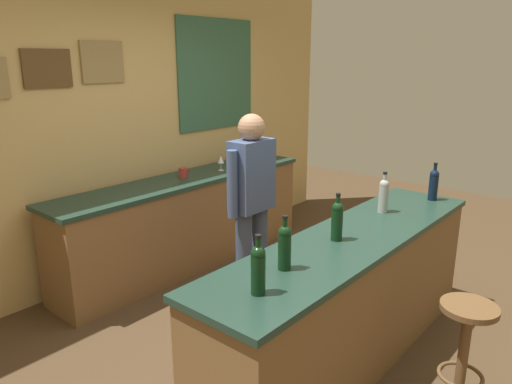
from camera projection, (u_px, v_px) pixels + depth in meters
The scene contains 16 objects.
ground_plane at pixel (298, 339), 3.58m from camera, with size 10.00×10.00×0.00m, color #4C3823.
back_wall at pixel (126, 125), 4.47m from camera, with size 6.00×0.09×2.80m.
bar_counter at pixel (348, 300), 3.20m from camera, with size 2.60×0.60×0.92m.
side_counter at pixel (188, 221), 4.78m from camera, with size 2.87×0.56×0.90m.
bartender at pixel (252, 200), 3.79m from camera, with size 0.52×0.21×1.62m.
bar_stool at pixel (465, 339), 2.76m from camera, with size 0.32×0.32×0.68m.
wine_bottle_a at pixel (258, 268), 2.29m from camera, with size 0.07×0.07×0.31m.
wine_bottle_b at pixel (285, 246), 2.56m from camera, with size 0.07×0.07×0.31m.
wine_bottle_c at pixel (337, 219), 2.98m from camera, with size 0.07×0.07×0.31m.
wine_bottle_d at pixel (384, 194), 3.52m from camera, with size 0.07×0.07×0.31m.
wine_bottle_e at pixel (434, 184), 3.82m from camera, with size 0.07×0.07×0.31m.
wine_glass_a at pixel (221, 160), 4.92m from camera, with size 0.07×0.07×0.16m.
wine_glass_b at pixel (238, 155), 5.20m from camera, with size 0.07×0.07×0.16m.
wine_glass_c at pixel (253, 154), 5.21m from camera, with size 0.07×0.07×0.16m.
wine_glass_d at pixel (261, 152), 5.32m from camera, with size 0.07×0.07×0.16m.
coffee_mug at pixel (183, 173), 4.65m from camera, with size 0.12×0.08×0.09m.
Camera 1 is at (-2.60, -1.80, 2.03)m, focal length 33.57 mm.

